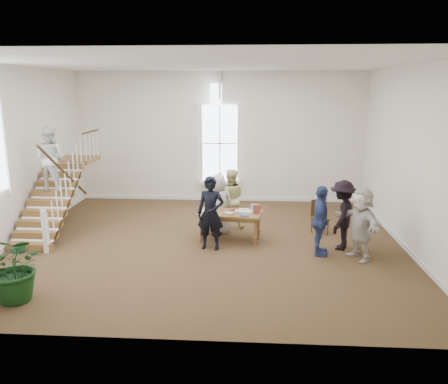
# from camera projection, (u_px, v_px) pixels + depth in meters

# --- Properties ---
(ground) EXTENTS (10.00, 10.00, 0.00)m
(ground) POSITION_uv_depth(u_px,v_px,m) (208.00, 243.00, 11.36)
(ground) COLOR #48311C
(ground) RESTS_ON ground
(room_shell) EXTENTS (10.49, 10.00, 10.00)m
(room_shell) POSITION_uv_depth(u_px,v_px,m) (220.00, 190.00, 15.53)
(room_shell) COLOR silver
(room_shell) RESTS_ON ground
(staircase) EXTENTS (1.10, 4.10, 2.92)m
(staircase) POSITION_uv_depth(u_px,v_px,m) (53.00, 174.00, 11.98)
(staircase) COLOR brown
(staircase) RESTS_ON ground
(library_table) EXTENTS (1.73, 1.04, 0.83)m
(library_table) POSITION_uv_depth(u_px,v_px,m) (230.00, 215.00, 11.42)
(library_table) COLOR brown
(library_table) RESTS_ON ground
(police_officer) EXTENTS (0.73, 0.54, 1.84)m
(police_officer) POSITION_uv_depth(u_px,v_px,m) (211.00, 213.00, 10.76)
(police_officer) COLOR black
(police_officer) RESTS_ON ground
(elderly_woman) EXTENTS (0.91, 0.69, 1.66)m
(elderly_woman) POSITION_uv_depth(u_px,v_px,m) (218.00, 204.00, 11.99)
(elderly_woman) COLOR #BAB5AC
(elderly_woman) RESTS_ON ground
(person_yellow) EXTENTS (0.91, 0.75, 1.71)m
(person_yellow) POSITION_uv_depth(u_px,v_px,m) (230.00, 199.00, 12.45)
(person_yellow) COLOR #DDD88A
(person_yellow) RESTS_ON ground
(woman_cluster_a) EXTENTS (0.54, 1.04, 1.71)m
(woman_cluster_a) POSITION_uv_depth(u_px,v_px,m) (320.00, 221.00, 10.38)
(woman_cluster_a) COLOR navy
(woman_cluster_a) RESTS_ON ground
(woman_cluster_b) EXTENTS (1.04, 1.29, 1.75)m
(woman_cluster_b) POSITION_uv_depth(u_px,v_px,m) (342.00, 215.00, 10.77)
(woman_cluster_b) COLOR black
(woman_cluster_b) RESTS_ON ground
(woman_cluster_c) EXTENTS (1.09, 1.67, 1.72)m
(woman_cluster_c) POSITION_uv_depth(u_px,v_px,m) (361.00, 224.00, 10.13)
(woman_cluster_c) COLOR beige
(woman_cluster_c) RESTS_ON ground
(floor_plant) EXTENTS (1.23, 1.07, 1.35)m
(floor_plant) POSITION_uv_depth(u_px,v_px,m) (16.00, 267.00, 8.15)
(floor_plant) COLOR #103411
(floor_plant) RESTS_ON ground
(side_chair) EXTENTS (0.51, 0.51, 0.94)m
(side_chair) POSITION_uv_depth(u_px,v_px,m) (319.00, 215.00, 12.05)
(side_chair) COLOR #37220F
(side_chair) RESTS_ON ground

